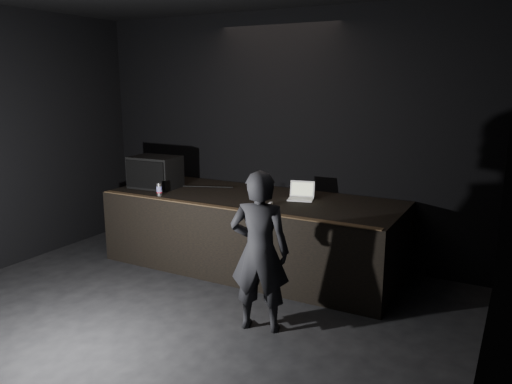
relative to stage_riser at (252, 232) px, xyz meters
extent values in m
plane|color=black|center=(0.00, -2.73, -0.50)|extent=(7.00, 7.00, 0.00)
cube|color=black|center=(0.00, 0.77, 1.25)|extent=(6.00, 0.10, 3.50)
cube|color=black|center=(3.00, -2.73, 1.25)|extent=(0.10, 7.00, 3.50)
cube|color=black|center=(0.00, 0.00, 0.00)|extent=(4.00, 1.50, 1.00)
cube|color=brown|center=(0.00, -0.71, 0.51)|extent=(3.92, 0.10, 0.01)
cube|color=black|center=(-1.54, -0.14, 0.73)|extent=(0.72, 0.53, 0.46)
cube|color=black|center=(-1.53, -0.39, 0.73)|extent=(0.65, 0.06, 0.40)
cylinder|color=black|center=(-0.93, 0.19, 0.51)|extent=(0.82, 0.34, 0.02)
cube|color=white|center=(0.65, 0.13, 0.51)|extent=(0.37, 0.30, 0.02)
cube|color=silver|center=(0.65, 0.13, 0.52)|extent=(0.30, 0.20, 0.00)
cube|color=white|center=(0.62, 0.27, 0.62)|extent=(0.33, 0.15, 0.21)
cube|color=yellow|center=(0.62, 0.26, 0.62)|extent=(0.29, 0.12, 0.17)
cylinder|color=silver|center=(-1.13, -0.56, 0.59)|extent=(0.07, 0.07, 0.18)
cylinder|color=#1D20A0|center=(-1.13, -0.56, 0.59)|extent=(0.07, 0.07, 0.08)
cylinder|color=#AD0F1A|center=(-1.13, -0.56, 0.55)|extent=(0.07, 0.07, 0.01)
cylinder|color=white|center=(0.05, 0.39, 0.55)|extent=(0.07, 0.07, 0.09)
cube|color=white|center=(0.44, -0.34, 0.52)|extent=(0.07, 0.17, 0.03)
imported|color=black|center=(0.92, -1.52, 0.34)|extent=(0.70, 0.55, 1.68)
camera|label=1|loc=(3.18, -5.75, 2.02)|focal=35.00mm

